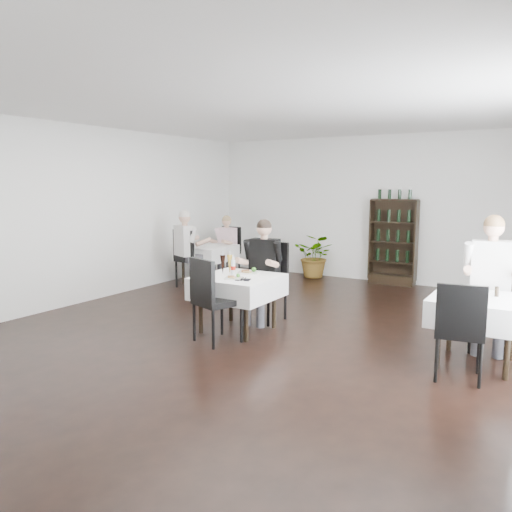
{
  "coord_description": "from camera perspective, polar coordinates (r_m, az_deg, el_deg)",
  "views": [
    {
      "loc": [
        3.38,
        -5.61,
        2.02
      ],
      "look_at": [
        -0.13,
        0.2,
        1.03
      ],
      "focal_mm": 35.0,
      "sensor_mm": 36.0,
      "label": 1
    }
  ],
  "objects": [
    {
      "name": "room_shell",
      "position": [
        6.57,
        0.07,
        3.73
      ],
      "size": [
        9.0,
        9.0,
        9.0
      ],
      "color": "black",
      "rests_on": "ground"
    },
    {
      "name": "wine_shelf",
      "position": [
        10.37,
        15.39,
        1.47
      ],
      "size": [
        0.9,
        0.28,
        1.75
      ],
      "color": "black",
      "rests_on": "ground"
    },
    {
      "name": "main_table",
      "position": [
        6.85,
        -2.09,
        -3.51
      ],
      "size": [
        1.03,
        1.03,
        0.77
      ],
      "color": "black",
      "rests_on": "ground"
    },
    {
      "name": "left_table",
      "position": [
        10.23,
        -5.67,
        0.36
      ],
      "size": [
        0.98,
        0.98,
        0.77
      ],
      "color": "black",
      "rests_on": "ground"
    },
    {
      "name": "right_table",
      "position": [
        6.11,
        24.02,
        -5.7
      ],
      "size": [
        0.98,
        0.98,
        0.77
      ],
      "color": "black",
      "rests_on": "ground"
    },
    {
      "name": "potted_tree",
      "position": [
        10.87,
        6.82,
        0.02
      ],
      "size": [
        0.89,
        0.79,
        0.95
      ],
      "primitive_type": "imported",
      "rotation": [
        0.0,
        0.0,
        0.06
      ],
      "color": "#21541C",
      "rests_on": "ground"
    },
    {
      "name": "main_chair_far",
      "position": [
        7.43,
        1.34,
        -2.26
      ],
      "size": [
        0.56,
        0.57,
        1.16
      ],
      "color": "black",
      "rests_on": "ground"
    },
    {
      "name": "main_chair_near",
      "position": [
        6.33,
        -5.12,
        -4.47
      ],
      "size": [
        0.64,
        0.64,
        1.1
      ],
      "color": "black",
      "rests_on": "ground"
    },
    {
      "name": "left_chair_far",
      "position": [
        10.95,
        -3.25,
        0.9
      ],
      "size": [
        0.52,
        0.53,
        1.09
      ],
      "color": "black",
      "rests_on": "ground"
    },
    {
      "name": "left_chair_near",
      "position": [
        9.77,
        -7.67,
        0.16
      ],
      "size": [
        0.58,
        0.58,
        1.15
      ],
      "color": "black",
      "rests_on": "ground"
    },
    {
      "name": "right_chair_far",
      "position": [
        6.71,
        25.44,
        -5.03
      ],
      "size": [
        0.46,
        0.47,
        0.99
      ],
      "color": "black",
      "rests_on": "ground"
    },
    {
      "name": "right_chair_near",
      "position": [
        5.52,
        22.28,
        -7.35
      ],
      "size": [
        0.54,
        0.55,
        1.04
      ],
      "color": "black",
      "rests_on": "ground"
    },
    {
      "name": "diner_main",
      "position": [
        7.25,
        0.7,
        -0.79
      ],
      "size": [
        0.6,
        0.61,
        1.51
      ],
      "color": "#3A3A41",
      "rests_on": "ground"
    },
    {
      "name": "diner_left_far",
      "position": [
        10.59,
        -3.59,
        1.57
      ],
      "size": [
        0.54,
        0.56,
        1.36
      ],
      "color": "#3A3A41",
      "rests_on": "ground"
    },
    {
      "name": "diner_left_near",
      "position": [
        9.69,
        -7.71,
        1.47
      ],
      "size": [
        0.68,
        0.72,
        1.53
      ],
      "color": "#3A3A41",
      "rests_on": "ground"
    },
    {
      "name": "diner_right_far",
      "position": [
        6.67,
        25.28,
        -1.69
      ],
      "size": [
        0.66,
        0.68,
        1.65
      ],
      "color": "#3A3A41",
      "rests_on": "ground"
    },
    {
      "name": "plate_far",
      "position": [
        7.01,
        -0.86,
        -1.84
      ],
      "size": [
        0.35,
        0.35,
        0.09
      ],
      "color": "white",
      "rests_on": "main_table"
    },
    {
      "name": "plate_near",
      "position": [
        6.63,
        -2.56,
        -2.46
      ],
      "size": [
        0.28,
        0.28,
        0.07
      ],
      "color": "white",
      "rests_on": "main_table"
    },
    {
      "name": "pilsner_dark",
      "position": [
        6.94,
        -3.83,
        -0.96
      ],
      "size": [
        0.08,
        0.08,
        0.34
      ],
      "color": "black",
      "rests_on": "main_table"
    },
    {
      "name": "pilsner_lager",
      "position": [
        6.96,
        -3.02,
        -0.94
      ],
      "size": [
        0.08,
        0.08,
        0.33
      ],
      "color": "gold",
      "rests_on": "main_table"
    },
    {
      "name": "coke_bottle",
      "position": [
        6.93,
        -2.63,
        -1.24
      ],
      "size": [
        0.07,
        0.07,
        0.26
      ],
      "color": "silver",
      "rests_on": "main_table"
    },
    {
      "name": "napkin_cutlery",
      "position": [
        6.53,
        -1.49,
        -2.7
      ],
      "size": [
        0.22,
        0.2,
        0.02
      ],
      "color": "black",
      "rests_on": "main_table"
    },
    {
      "name": "pepper_mill",
      "position": [
        6.19,
        25.81,
        -3.68
      ],
      "size": [
        0.05,
        0.05,
        0.11
      ],
      "primitive_type": "cylinder",
      "rotation": [
        0.0,
        0.0,
        0.04
      ],
      "color": "black",
      "rests_on": "right_table"
    }
  ]
}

